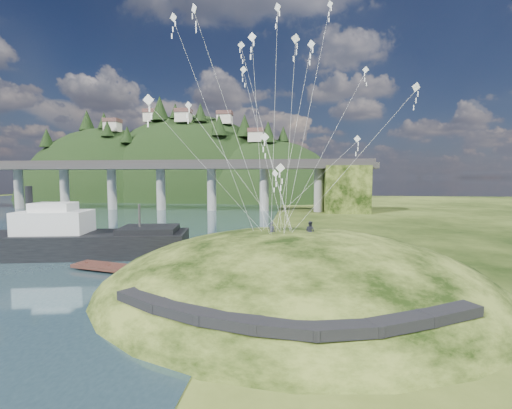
# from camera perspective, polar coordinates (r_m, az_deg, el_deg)

# --- Properties ---
(ground) EXTENTS (320.00, 320.00, 0.00)m
(ground) POSITION_cam_1_polar(r_m,az_deg,el_deg) (30.89, -8.94, -13.88)
(ground) COLOR black
(ground) RESTS_ON ground
(grass_hill) EXTENTS (36.00, 32.00, 13.00)m
(grass_hill) POSITION_cam_1_polar(r_m,az_deg,el_deg) (32.24, 6.51, -15.88)
(grass_hill) COLOR black
(grass_hill) RESTS_ON ground
(footpath) EXTENTS (22.29, 5.84, 0.83)m
(footpath) POSITION_cam_1_polar(r_m,az_deg,el_deg) (20.00, 4.93, -17.93)
(footpath) COLOR black
(footpath) RESTS_ON ground
(bridge) EXTENTS (160.00, 11.00, 15.00)m
(bridge) POSITION_cam_1_polar(r_m,az_deg,el_deg) (104.14, -12.75, 4.38)
(bridge) COLOR #2D2B2B
(bridge) RESTS_ON ground
(far_ridge) EXTENTS (153.00, 70.00, 94.50)m
(far_ridge) POSITION_cam_1_polar(r_m,az_deg,el_deg) (159.91, -12.27, -1.77)
(far_ridge) COLOR black
(far_ridge) RESTS_ON ground
(work_barge) EXTENTS (25.72, 11.37, 8.71)m
(work_barge) POSITION_cam_1_polar(r_m,az_deg,el_deg) (47.60, -27.26, -5.11)
(work_barge) COLOR black
(work_barge) RESTS_ON ground
(wooden_dock) EXTENTS (14.42, 5.37, 1.02)m
(wooden_dock) POSITION_cam_1_polar(r_m,az_deg,el_deg) (37.25, -19.75, -10.17)
(wooden_dock) COLOR #351B16
(wooden_dock) RESTS_ON ground
(kite_flyers) EXTENTS (4.32, 1.32, 1.85)m
(kite_flyers) POSITION_cam_1_polar(r_m,az_deg,el_deg) (30.39, 7.04, -2.78)
(kite_flyers) COLOR #252632
(kite_flyers) RESTS_ON ground
(kite_swarm) EXTENTS (19.93, 17.37, 19.06)m
(kite_swarm) POSITION_cam_1_polar(r_m,az_deg,el_deg) (33.65, 2.48, 19.41)
(kite_swarm) COLOR white
(kite_swarm) RESTS_ON ground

